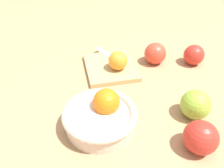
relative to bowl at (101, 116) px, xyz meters
name	(u,v)px	position (x,y,z in m)	size (l,w,h in m)	color
ground_plane	(139,97)	(0.12, -0.11, -0.04)	(2.40, 2.40, 0.00)	tan
bowl	(101,116)	(0.00, 0.00, 0.00)	(0.19, 0.19, 0.10)	beige
cutting_board	(110,67)	(0.27, -0.02, -0.03)	(0.20, 0.17, 0.02)	tan
orange_on_board	(118,61)	(0.25, -0.05, 0.01)	(0.07, 0.07, 0.07)	orange
knife	(112,57)	(0.33, -0.02, -0.01)	(0.13, 0.11, 0.01)	silver
apple_front_left	(195,104)	(0.04, -0.25, 0.01)	(0.08, 0.08, 0.08)	#8EB738
apple_front_left_2	(201,137)	(-0.07, -0.23, 0.00)	(0.08, 0.08, 0.08)	red
apple_front_right	(194,55)	(0.32, -0.33, 0.00)	(0.08, 0.08, 0.08)	red
apple_front_right_2	(155,54)	(0.32, -0.18, 0.00)	(0.08, 0.08, 0.08)	#D6422D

